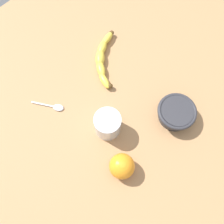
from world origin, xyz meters
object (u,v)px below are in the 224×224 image
object	(u,v)px
orange_fruit	(122,166)
teaspoon	(56,107)
smoothie_glass	(108,124)
ceramic_bowl	(176,113)
banana	(103,58)

from	to	relation	value
orange_fruit	teaspoon	bearing A→B (deg)	-177.17
smoothie_glass	orange_fruit	distance (cm)	13.41
smoothie_glass	teaspoon	world-z (taller)	smoothie_glass
ceramic_bowl	orange_fruit	world-z (taller)	orange_fruit
ceramic_bowl	teaspoon	distance (cm)	39.24
smoothie_glass	orange_fruit	bearing A→B (deg)	-25.78
teaspoon	banana	bearing A→B (deg)	62.28
smoothie_glass	orange_fruit	size ratio (longest dim) A/B	1.15
smoothie_glass	teaspoon	xyz separation A→B (cm)	(-17.24, -7.28, -3.82)
ceramic_bowl	smoothie_glass	bearing A→B (deg)	-123.56
banana	smoothie_glass	distance (cm)	25.54
banana	orange_fruit	bearing A→B (deg)	11.26
orange_fruit	ceramic_bowl	bearing A→B (deg)	89.58
orange_fruit	teaspoon	xyz separation A→B (cm)	(-29.31, -1.45, -3.44)
ceramic_bowl	teaspoon	xyz separation A→B (cm)	(-29.48, -25.74, -2.85)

